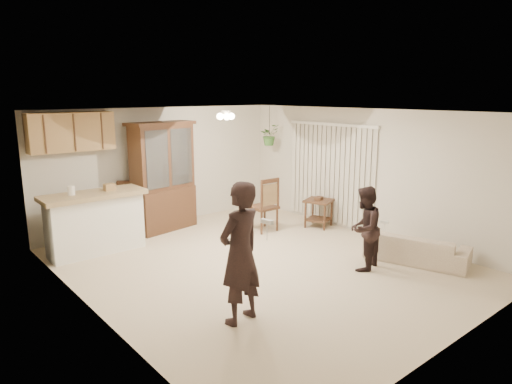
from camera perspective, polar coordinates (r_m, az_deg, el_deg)
floor at (r=7.67m, az=0.65°, el=-9.05°), size 6.50×6.50×0.00m
ceiling at (r=7.15m, az=0.70°, el=9.96°), size 5.50×6.50×0.02m
wall_back at (r=9.96m, az=-11.62°, el=3.13°), size 5.50×0.02×2.50m
wall_front at (r=5.36m, az=24.05°, el=-5.51°), size 5.50×0.02×2.50m
wall_left at (r=5.94m, az=-19.92°, el=-3.48°), size 0.02×6.50×2.50m
wall_right at (r=9.30m, az=13.64°, el=2.41°), size 0.02×6.50×2.50m
breakfast_bar at (r=8.57m, az=-19.42°, el=-3.93°), size 1.60×0.55×1.00m
bar_top at (r=8.44m, az=-19.68°, el=-0.34°), size 1.75×0.70×0.08m
upper_cabinets at (r=8.95m, az=-22.11°, el=6.97°), size 1.50×0.34×0.70m
vertical_blinds at (r=9.85m, az=9.26°, el=2.24°), size 0.06×2.30×2.10m
ceiling_fixture at (r=8.22m, az=-3.77°, el=9.54°), size 0.36×0.36×0.20m
hanging_plant at (r=10.51m, az=1.68°, el=7.14°), size 0.43×0.37×0.48m
plant_cord at (r=10.48m, az=1.69°, el=8.91°), size 0.01×0.01×0.65m
sofa at (r=8.13m, az=19.51°, el=-5.80°), size 1.27×2.01×0.73m
adult at (r=5.57m, az=-2.01°, el=-7.55°), size 0.72×0.54×1.80m
child at (r=7.48m, az=13.37°, el=-4.49°), size 0.77×0.68×1.35m
china_hutch at (r=9.52m, az=-11.54°, el=1.81°), size 1.48×0.76×2.23m
side_table at (r=9.77m, az=7.82°, el=-2.57°), size 0.69×0.69×0.65m
chair_bar at (r=8.59m, az=-20.79°, el=-5.53°), size 0.46×0.46×0.99m
chair_hutch_left at (r=9.41m, az=-15.53°, el=-3.49°), size 0.65×0.65×1.08m
chair_hutch_right at (r=9.42m, az=0.91°, el=-2.96°), size 0.51×0.51×1.12m
controller_adult at (r=5.17m, az=1.40°, el=-3.72°), size 0.07×0.16×0.05m
controller_child at (r=7.34m, az=15.76°, el=-3.65°), size 0.07×0.12×0.04m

